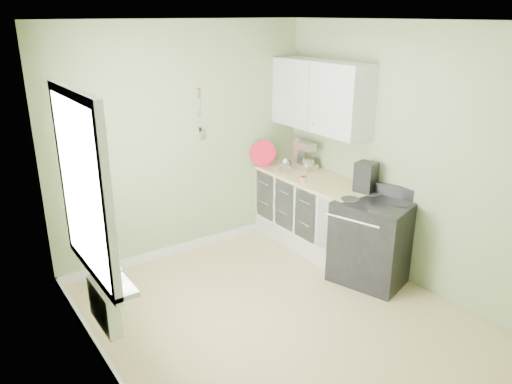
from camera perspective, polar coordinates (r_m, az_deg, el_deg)
floor at (r=4.95m, az=2.34°, el=-14.19°), size 3.20×3.60×0.02m
ceiling at (r=4.11m, az=2.90°, el=19.12°), size 3.20×3.60×0.02m
wall_back at (r=5.83m, az=-8.22°, el=5.63°), size 3.20×0.02×2.70m
wall_left at (r=3.66m, az=-18.01°, el=-3.81°), size 0.02×3.60×2.70m
wall_right at (r=5.43m, az=16.34°, el=3.96°), size 0.02×3.60×2.70m
base_cabinets at (r=6.16m, az=6.54°, el=-2.48°), size 0.60×1.60×0.87m
countertop at (r=6.00m, az=6.63°, el=1.53°), size 0.64×1.60×0.04m
upper_cabinets at (r=5.93m, az=7.37°, el=10.85°), size 0.35×1.40×0.80m
window at (r=3.87m, az=-19.27°, el=0.50°), size 0.06×1.14×1.44m
window_sill at (r=4.15m, az=-17.25°, el=-8.07°), size 0.18×1.14×0.04m
radiator at (r=4.26m, az=-16.97°, el=-12.37°), size 0.12×0.50×0.35m
wall_utensils at (r=5.84m, az=-6.43°, el=7.90°), size 0.02×0.14×0.58m
stove at (r=5.50m, az=13.10°, el=-5.44°), size 0.85×0.90×1.03m
stand_mixer at (r=6.24m, az=5.52°, el=4.09°), size 0.20×0.33×0.39m
kettle at (r=6.07m, az=3.30°, el=3.01°), size 0.19×0.11×0.19m
coffee_maker at (r=5.55m, az=12.42°, el=1.60°), size 0.23×0.25×0.33m
red_tray at (r=6.34m, az=0.79°, el=4.46°), size 0.34×0.18×0.34m
jar at (r=5.76m, az=5.47°, el=1.42°), size 0.07×0.07×0.07m
plant_a at (r=3.80m, az=-15.88°, el=-7.64°), size 0.18×0.20×0.31m
plant_b at (r=4.20m, az=-18.00°, el=-5.07°), size 0.16×0.19×0.32m
plant_c at (r=4.33m, az=-18.55°, el=-4.44°), size 0.25×0.25×0.31m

